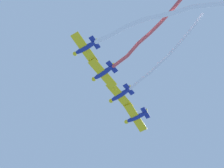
% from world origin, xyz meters
% --- Properties ---
extents(airplane_lead, '(7.51, 5.76, 1.86)m').
position_xyz_m(airplane_lead, '(8.58, -0.28, 81.99)').
color(airplane_lead, navy).
extents(airplane_left_wing, '(7.35, 5.72, 1.86)m').
position_xyz_m(airplane_left_wing, '(2.75, 2.08, 82.29)').
color(airplane_left_wing, navy).
extents(smoke_trail_left_wing, '(12.53, 16.92, 4.03)m').
position_xyz_m(smoke_trail_left_wing, '(-3.92, -8.77, 83.84)').
color(smoke_trail_left_wing, white).
extents(airplane_right_wing, '(7.35, 5.71, 1.86)m').
position_xyz_m(airplane_right_wing, '(-3.10, 4.45, 81.99)').
color(airplane_right_wing, navy).
extents(smoke_trail_right_wing, '(15.07, 20.11, 4.49)m').
position_xyz_m(smoke_trail_right_wing, '(-10.97, -8.01, 83.82)').
color(smoke_trail_right_wing, '#DB4C4C').
extents(airplane_slot, '(7.47, 5.75, 1.86)m').
position_xyz_m(airplane_slot, '(-8.96, 6.82, 82.29)').
color(airplane_slot, navy).
extents(smoke_trail_slot, '(4.09, 32.36, 2.40)m').
position_xyz_m(smoke_trail_slot, '(-11.98, -11.33, 83.00)').
color(smoke_trail_slot, white).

